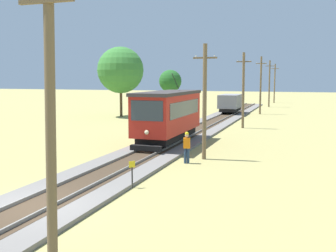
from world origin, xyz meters
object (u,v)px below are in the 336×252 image
Objects in this scene: track_worker at (187,146)px; tree_left_near at (121,70)px; utility_pole_near_tram at (205,101)px; utility_pole_horizon at (275,83)px; utility_pole_foreground at (50,122)px; tree_right_near at (170,81)px; red_tram at (168,115)px; freight_car at (230,103)px; utility_pole_mid at (243,90)px; utility_pole_far at (261,85)px; trackside_signal_marker at (132,173)px; utility_pole_distant at (269,83)px.

track_worker is 0.21× the size of tree_left_near.
utility_pole_near_tram is 0.90× the size of utility_pole_horizon.
utility_pole_foreground is 14.71m from utility_pole_near_tram.
tree_left_near reaches higher than tree_right_near.
red_tram is 24.81m from freight_car.
red_tram is 4.79× the size of track_worker.
utility_pole_mid is 0.95× the size of utility_pole_far.
utility_pole_horizon is at bearing 86.10° from red_tram.
utility_pole_mid is 40.90m from utility_pole_horizon.
utility_pole_far is at bearing -90.00° from utility_pole_horizon.
utility_pole_far reaches higher than tree_right_near.
freight_car is at bearing -24.02° from tree_right_near.
utility_pole_mid is (0.00, 15.26, 0.21)m from utility_pole_near_tram.
utility_pole_horizon is 26.69m from tree_right_near.
trackside_signal_marker is (2.08, -10.86, -1.53)m from red_tram.
freight_car is 14.73m from tree_left_near.
utility_pole_horizon is 6.30× the size of trackside_signal_marker.
utility_pole_distant is at bearing 90.00° from utility_pole_mid.
track_worker is 36.87m from tree_right_near.
utility_pole_far is 1.26× the size of tree_right_near.
red_tram is 1.15× the size of utility_pole_horizon.
track_worker is at bearing 92.75° from utility_pole_foreground.
utility_pole_near_tram is 2.93m from track_worker.
freight_car is 28.97m from utility_pole_near_tram.
utility_pole_near_tram is 44.27m from utility_pole_distant.
red_tram is 52.42m from utility_pole_horizon.
utility_pole_foreground is 1.09× the size of utility_pole_near_tram.
utility_pole_mid reaches higher than utility_pole_near_tram.
utility_pole_mid is at bearing 90.00° from utility_pole_near_tram.
track_worker is at bearing -84.44° from freight_car.
tree_left_near is 1.43× the size of tree_right_near.
tree_left_near reaches higher than track_worker.
utility_pole_far reaches higher than red_tram.
tree_right_near is at bearing 155.98° from freight_car.
utility_pole_mid is 22.48m from trackside_signal_marker.
utility_pole_horizon is (-0.00, 25.40, -0.05)m from utility_pole_far.
utility_pole_far is 13.51m from utility_pole_distant.
trackside_signal_marker is at bearing -91.35° from utility_pole_horizon.
utility_pole_foreground is 1.23× the size of tree_right_near.
utility_pole_near_tram is at bearing -82.91° from freight_car.
freight_car is 14.06m from utility_pole_mid.
freight_car is 27.79m from utility_pole_horizon.
trackside_signal_marker is (-1.48, -37.73, -3.20)m from utility_pole_far.
freight_car is at bearing 104.89° from utility_pole_mid.
utility_pole_mid is (3.57, 11.37, 1.47)m from red_tram.
track_worker is (2.93, -30.14, -0.57)m from freight_car.
tree_left_near is at bearing -150.91° from freight_car.
track_worker is at bearing -92.19° from utility_pole_mid.
utility_pole_distant is 0.89× the size of tree_left_near.
utility_pole_horizon is at bearing 90.00° from utility_pole_far.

